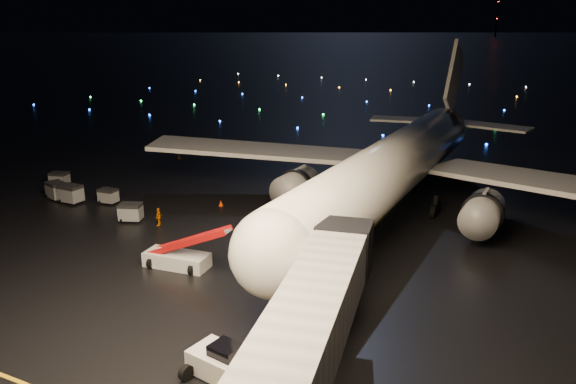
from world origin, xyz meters
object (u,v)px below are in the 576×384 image
airliner (404,129)px  baggage_cart_0 (131,212)px  baggage_cart_4 (60,179)px  baggage_cart_2 (108,196)px  belt_loader (176,245)px  baggage_cart_3 (56,191)px  pushback_tug (226,361)px  crew_c (159,217)px  baggage_cart_1 (71,194)px

airliner → baggage_cart_0: bearing=-142.8°
baggage_cart_4 → baggage_cart_2: bearing=-28.2°
belt_loader → baggage_cart_4: 28.07m
belt_loader → baggage_cart_3: size_ratio=3.39×
belt_loader → baggage_cart_4: (-25.36, 12.00, -0.95)m
pushback_tug → baggage_cart_3: 37.70m
crew_c → baggage_cart_3: size_ratio=0.78×
baggage_cart_3 → pushback_tug: bearing=-11.8°
baggage_cart_4 → crew_c: bearing=-30.7°
belt_loader → crew_c: bearing=130.6°
pushback_tug → baggage_cart_4: (-36.22, 22.27, -0.14)m
belt_loader → crew_c: size_ratio=4.35×
pushback_tug → baggage_cart_2: size_ratio=2.23×
baggage_cart_1 → baggage_cart_3: size_ratio=1.03×
belt_loader → baggage_cart_4: size_ratio=3.78×
airliner → baggage_cart_3: airliner is taller
pushback_tug → baggage_cart_4: bearing=158.3°
baggage_cart_2 → baggage_cart_4: size_ratio=0.93×
airliner → baggage_cart_0: (-21.49, -15.61, -7.05)m
airliner → crew_c: airliner is taller
airliner → pushback_tug: bearing=-89.6°
baggage_cart_0 → airliner: bearing=14.9°
baggage_cart_1 → baggage_cart_2: 3.89m
pushback_tug → baggage_cart_3: size_ratio=1.86×
pushback_tug → baggage_cart_0: bearing=151.3°
crew_c → baggage_cart_0: bearing=-99.4°
crew_c → baggage_cart_2: (-8.94, 3.05, -0.07)m
airliner → pushback_tug: airliner is taller
crew_c → baggage_cart_1: (-12.48, 1.46, 0.11)m
crew_c → baggage_cart_0: (-3.14, -0.20, 0.02)m
belt_loader → airliner: bearing=56.8°
pushback_tug → baggage_cart_0: size_ratio=1.99×
baggage_cart_0 → baggage_cart_4: (-15.23, 5.56, -0.04)m
crew_c → baggage_cart_3: bearing=-109.7°
crew_c → baggage_cart_2: bearing=-121.8°
baggage_cart_2 → baggage_cart_4: baggage_cart_4 is taller
pushback_tug → baggage_cart_0: 26.83m
belt_loader → baggage_cart_3: (-21.88, 8.41, -0.86)m
baggage_cart_0 → crew_c: bearing=-17.5°
belt_loader → baggage_cart_0: belt_loader is taller
baggage_cart_0 → baggage_cart_1: 9.49m
belt_loader → baggage_cart_0: (-10.13, 6.44, -0.91)m
airliner → baggage_cart_2: airliner is taller
pushback_tug → baggage_cart_3: bearing=160.1°
baggage_cart_2 → baggage_cart_3: bearing=-171.2°
crew_c → belt_loader: bearing=33.5°
baggage_cart_0 → belt_loader: bearing=-53.5°
baggage_cart_0 → baggage_cart_2: (-5.80, 3.24, -0.09)m
crew_c → baggage_cart_1: baggage_cart_1 is taller
crew_c → airliner: bearing=117.1°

